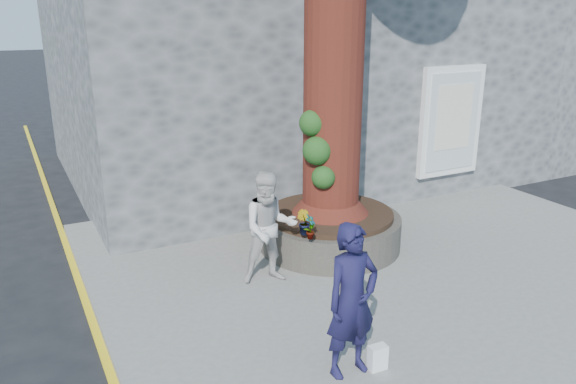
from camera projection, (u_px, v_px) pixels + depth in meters
name	position (u px, v px, depth m)	size (l,w,h in m)	color
ground	(356.00, 320.00, 7.26)	(120.00, 120.00, 0.00)	black
pavement	(401.00, 264.00, 8.74)	(9.00, 8.00, 0.12)	slate
yellow_line	(99.00, 342.00, 6.78)	(0.10, 30.00, 0.01)	yellow
stone_shop	(281.00, 40.00, 13.46)	(10.30, 8.30, 6.30)	#484B4D
neighbour_shop	(516.00, 39.00, 17.00)	(6.00, 8.00, 6.00)	#484B4D
planter	(330.00, 229.00, 9.17)	(2.30, 2.30, 0.60)	black
man	(352.00, 301.00, 5.79)	(0.62, 0.40, 1.69)	#151336
woman	(270.00, 228.00, 7.82)	(0.79, 0.61, 1.62)	beige
shopping_bag	(378.00, 357.00, 6.04)	(0.20, 0.12, 0.28)	white
plant_a	(310.00, 227.00, 7.93)	(0.19, 0.13, 0.37)	gray
plant_b	(303.00, 222.00, 8.11)	(0.20, 0.19, 0.36)	gray
plant_c	(308.00, 199.00, 9.19)	(0.18, 0.18, 0.32)	gray
plant_d	(354.00, 186.00, 9.91)	(0.25, 0.22, 0.28)	gray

